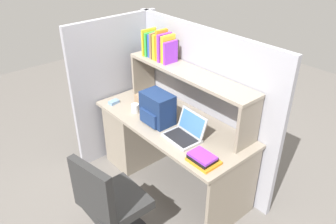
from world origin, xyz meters
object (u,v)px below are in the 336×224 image
Objects in this scene: tissue_box at (145,101)px; office_chair at (111,211)px; backpack at (157,109)px; paper_cup at (135,108)px; computer_mouse at (114,102)px; laptop at (185,132)px.

office_chair reaches higher than tissue_box.
backpack is 0.32× the size of office_chair.
backpack is at bearing -74.71° from office_chair.
tissue_box is at bearing 105.63° from paper_cup.
tissue_box reaches higher than computer_mouse.
laptop reaches higher than paper_cup.
tissue_box is at bearing 32.52° from computer_mouse.
backpack is at bearing 9.52° from paper_cup.
backpack is 0.35m from tissue_box.
paper_cup is 0.09× the size of office_chair.
computer_mouse is 0.47× the size of tissue_box.
laptop is 0.35× the size of office_chair.
computer_mouse is (-0.57, -0.11, -0.13)m from backpack.
backpack is 1.36× the size of tissue_box.
office_chair is (0.01, -0.80, -0.39)m from laptop.
computer_mouse is at bearing -168.75° from backpack.
paper_cup is at bearing -65.74° from tissue_box.
office_chair is at bearing -43.28° from computer_mouse.
tissue_box is (-0.32, 0.10, -0.09)m from backpack.
paper_cup is (0.28, 0.07, 0.03)m from computer_mouse.
backpack is at bearing 2.99° from computer_mouse.
tissue_box is at bearing 163.26° from backpack.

